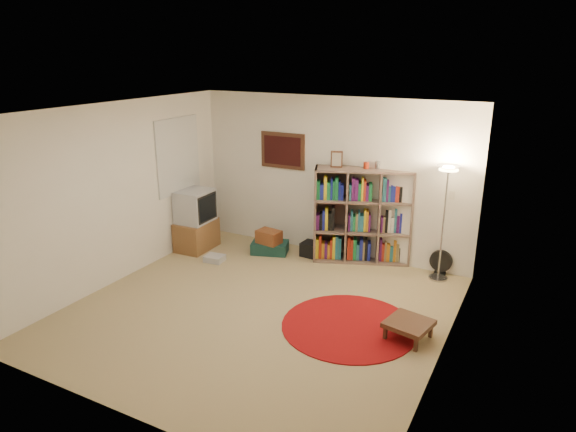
% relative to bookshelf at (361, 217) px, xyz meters
% --- Properties ---
extents(room, '(4.54, 4.54, 2.54)m').
position_rel_bookshelf_xyz_m(room, '(-0.61, -2.10, 0.55)').
color(room, tan).
rests_on(room, ground).
extents(bookshelf, '(1.52, 0.92, 1.76)m').
position_rel_bookshelf_xyz_m(bookshelf, '(0.00, 0.00, 0.00)').
color(bookshelf, brown).
rests_on(bookshelf, ground).
extents(floor_lamp, '(0.41, 0.41, 1.67)m').
position_rel_bookshelf_xyz_m(floor_lamp, '(1.26, -0.15, 0.67)').
color(floor_lamp, '#A4A4A8').
rests_on(floor_lamp, ground).
extents(floor_fan, '(0.32, 0.18, 0.37)m').
position_rel_bookshelf_xyz_m(floor_fan, '(1.25, 0.04, -0.52)').
color(floor_fan, black).
rests_on(floor_fan, ground).
extents(tv_stand, '(0.51, 0.70, 1.00)m').
position_rel_bookshelf_xyz_m(tv_stand, '(-2.55, -0.80, -0.23)').
color(tv_stand, brown).
rests_on(tv_stand, ground).
extents(dvd_box, '(0.31, 0.26, 0.10)m').
position_rel_bookshelf_xyz_m(dvd_box, '(-1.98, -1.12, -0.66)').
color(dvd_box, '#B7B6BB').
rests_on(dvd_box, ground).
extents(suitcase, '(0.66, 0.53, 0.19)m').
position_rel_bookshelf_xyz_m(suitcase, '(-1.39, -0.40, -0.62)').
color(suitcase, '#12322D').
rests_on(suitcase, ground).
extents(wicker_basket, '(0.40, 0.31, 0.21)m').
position_rel_bookshelf_xyz_m(wicker_basket, '(-1.38, -0.45, -0.42)').
color(wicker_basket, brown).
rests_on(wicker_basket, suitcase).
extents(duffel_bag, '(0.34, 0.29, 0.23)m').
position_rel_bookshelf_xyz_m(duffel_bag, '(-0.72, -0.21, -0.60)').
color(duffel_bag, black).
rests_on(duffel_bag, ground).
extents(red_rug, '(1.61, 1.61, 0.01)m').
position_rel_bookshelf_xyz_m(red_rug, '(0.61, -2.01, -0.70)').
color(red_rug, maroon).
rests_on(red_rug, ground).
extents(side_table, '(0.56, 0.56, 0.22)m').
position_rel_bookshelf_xyz_m(side_table, '(1.30, -1.94, -0.53)').
color(side_table, '#3C2015').
rests_on(side_table, ground).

